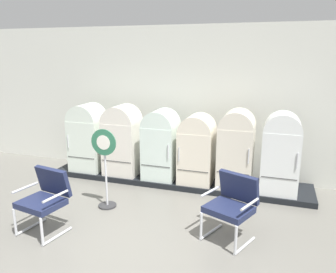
# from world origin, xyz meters

# --- Properties ---
(ground) EXTENTS (12.00, 10.00, 0.05)m
(ground) POSITION_xyz_m (0.00, 0.00, -0.03)
(ground) COLOR slate
(back_wall) EXTENTS (11.76, 0.12, 3.22)m
(back_wall) POSITION_xyz_m (0.00, 3.66, 1.63)
(back_wall) COLOR silver
(back_wall) RESTS_ON ground
(display_plinth) EXTENTS (5.43, 0.95, 0.11)m
(display_plinth) POSITION_xyz_m (0.00, 3.02, 0.05)
(display_plinth) COLOR black
(display_plinth) RESTS_ON ground
(refrigerator_0) EXTENTS (0.69, 0.66, 1.47)m
(refrigerator_0) POSITION_xyz_m (-2.02, 2.91, 0.88)
(refrigerator_0) COLOR silver
(refrigerator_0) RESTS_ON display_plinth
(refrigerator_1) EXTENTS (0.72, 0.65, 1.49)m
(refrigerator_1) POSITION_xyz_m (-1.18, 2.90, 0.89)
(refrigerator_1) COLOR silver
(refrigerator_1) RESTS_ON display_plinth
(refrigerator_2) EXTENTS (0.66, 0.69, 1.43)m
(refrigerator_2) POSITION_xyz_m (-0.31, 2.92, 0.87)
(refrigerator_2) COLOR silver
(refrigerator_2) RESTS_ON display_plinth
(refrigerator_3) EXTENTS (0.66, 0.67, 1.38)m
(refrigerator_3) POSITION_xyz_m (0.45, 2.91, 0.83)
(refrigerator_3) COLOR silver
(refrigerator_3) RESTS_ON display_plinth
(refrigerator_4) EXTENTS (0.65, 0.69, 1.51)m
(refrigerator_4) POSITION_xyz_m (1.22, 2.92, 0.91)
(refrigerator_4) COLOR silver
(refrigerator_4) RESTS_ON display_plinth
(refrigerator_5) EXTENTS (0.67, 0.61, 1.51)m
(refrigerator_5) POSITION_xyz_m (2.03, 2.88, 0.91)
(refrigerator_5) COLOR white
(refrigerator_5) RESTS_ON display_plinth
(armchair_left) EXTENTS (0.75, 0.73, 0.97)m
(armchair_left) POSITION_xyz_m (-1.31, 0.52, 0.56)
(armchair_left) COLOR silver
(armchair_left) RESTS_ON ground
(armchair_right) EXTENTS (0.82, 0.82, 0.97)m
(armchair_right) POSITION_xyz_m (1.39, 1.18, 0.56)
(armchair_right) COLOR silver
(armchair_right) RESTS_ON ground
(sign_stand) EXTENTS (0.46, 0.32, 1.42)m
(sign_stand) POSITION_xyz_m (-0.84, 1.52, 0.69)
(sign_stand) COLOR #2D2D30
(sign_stand) RESTS_ON ground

